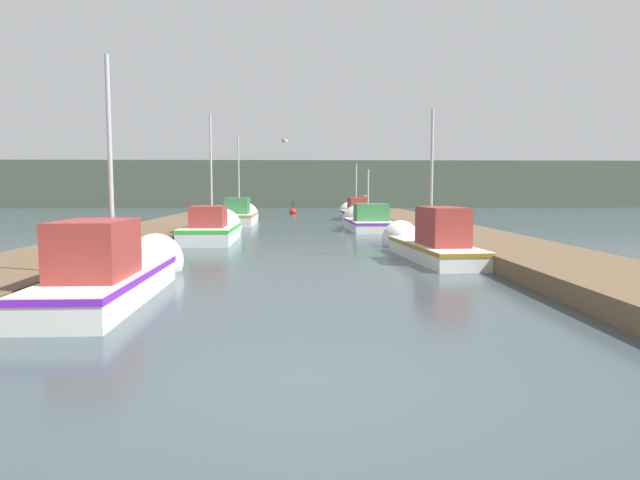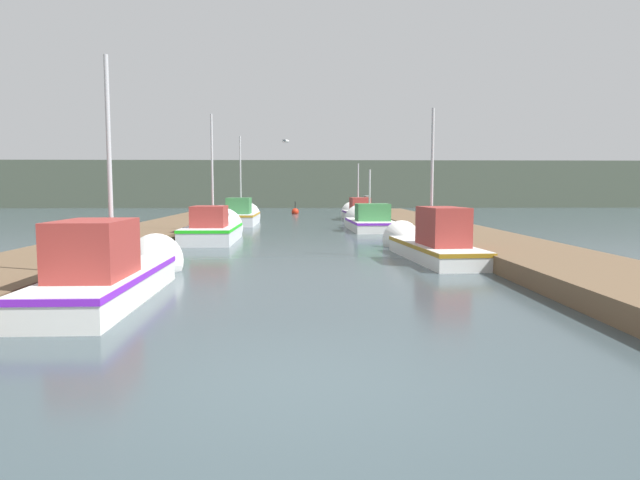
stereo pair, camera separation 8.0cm
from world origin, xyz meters
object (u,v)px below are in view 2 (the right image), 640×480
fishing_boat_3 (368,222)px  mooring_piling_1 (221,214)px  mooring_piling_0 (366,206)px  seagull_lead (285,141)px  fishing_boat_4 (242,216)px  fishing_boat_0 (118,271)px  fishing_boat_5 (357,212)px  channel_buoy (295,212)px  fishing_boat_2 (214,229)px  fishing_boat_1 (428,242)px

fishing_boat_3 → mooring_piling_1: size_ratio=5.68×
mooring_piling_0 → seagull_lead: 17.20m
fishing_boat_4 → seagull_lead: 9.36m
fishing_boat_0 → seagull_lead: size_ratio=10.43×
fishing_boat_5 → channel_buoy: size_ratio=5.30×
fishing_boat_5 → mooring_piling_1: (-7.77, -3.95, 0.09)m
fishing_boat_5 → channel_buoy: 7.91m
fishing_boat_4 → mooring_piling_0: (7.49, 7.83, 0.26)m
fishing_boat_2 → fishing_boat_3: fishing_boat_2 is taller
fishing_boat_1 → mooring_piling_1: (-7.91, 15.25, 0.08)m
fishing_boat_3 → mooring_piling_1: (-7.46, 4.52, 0.15)m
fishing_boat_5 → mooring_piling_0: size_ratio=3.95×
fishing_boat_5 → channel_buoy: (-3.89, 6.88, -0.25)m
fishing_boat_4 → seagull_lead: fishing_boat_4 is taller
fishing_boat_1 → mooring_piling_1: bearing=112.6°
fishing_boat_5 → mooring_piling_1: 8.72m
mooring_piling_0 → mooring_piling_1: mooring_piling_0 is taller
fishing_boat_0 → fishing_boat_3: (6.37, 16.06, -0.09)m
channel_buoy → fishing_boat_5: bearing=-60.5°
fishing_boat_0 → fishing_boat_4: size_ratio=1.11×
fishing_boat_0 → channel_buoy: size_ratio=5.68×
seagull_lead → fishing_boat_0: bearing=-179.9°
fishing_boat_1 → fishing_boat_2: 8.62m
channel_buoy → fishing_boat_2: bearing=-97.4°
fishing_boat_3 → mooring_piling_1: bearing=146.7°
fishing_boat_4 → fishing_boat_5: bearing=35.0°
fishing_boat_0 → fishing_boat_2: bearing=88.7°
fishing_boat_0 → fishing_boat_1: bearing=37.1°
seagull_lead → fishing_boat_2: bearing=121.7°
fishing_boat_2 → seagull_lead: (2.61, 0.87, 3.28)m
fishing_boat_1 → fishing_boat_2: (-6.73, 5.38, -0.01)m
fishing_boat_3 → seagull_lead: seagull_lead is taller
mooring_piling_0 → seagull_lead: size_ratio=2.46×
mooring_piling_0 → mooring_piling_1: 11.29m
channel_buoy → fishing_boat_0: bearing=-95.1°
mooring_piling_0 → fishing_boat_2: bearing=-113.7°
fishing_boat_0 → fishing_boat_3: 17.28m
fishing_boat_0 → fishing_boat_4: (0.10, 19.97, 0.01)m
fishing_boat_2 → fishing_boat_3: (6.28, 5.35, -0.06)m
fishing_boat_3 → fishing_boat_5: bearing=85.8°
fishing_boat_0 → fishing_boat_5: bearing=73.9°
fishing_boat_3 → mooring_piling_0: 11.81m
fishing_boat_5 → fishing_boat_3: bearing=-94.0°
fishing_boat_1 → mooring_piling_1: 17.18m
fishing_boat_2 → seagull_lead: bearing=18.1°
fishing_boat_2 → mooring_piling_1: (-1.18, 9.87, 0.09)m
fishing_boat_1 → fishing_boat_5: size_ratio=1.11×
fishing_boat_4 → fishing_boat_5: 8.00m
fishing_boat_0 → seagull_lead: 12.33m
fishing_boat_5 → mooring_piling_1: size_ratio=5.58×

